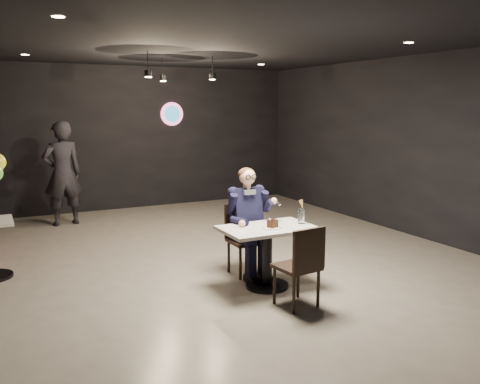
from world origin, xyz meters
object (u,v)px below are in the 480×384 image
chair_far (246,240)px  seated_man (246,220)px  passerby (62,173)px  chair_near (297,265)px  sundae_glass (301,216)px  main_table (267,257)px

chair_far → seated_man: 0.26m
passerby → chair_near: bearing=99.9°
chair_near → sundae_glass: size_ratio=5.06×
chair_near → passerby: size_ratio=0.48×
chair_far → chair_near: (0.00, -1.19, 0.00)m
main_table → passerby: (-1.71, 4.56, 0.58)m
main_table → passerby: size_ratio=0.57×
chair_far → chair_near: 1.19m
chair_far → seated_man: size_ratio=0.64×
seated_man → passerby: (-1.71, 4.01, 0.24)m
passerby → sundae_glass: bearing=107.0°
chair_far → passerby: 4.38m
main_table → sundae_glass: size_ratio=6.05×
chair_near → seated_man: seated_man is taller
main_table → chair_far: bearing=90.0°
chair_far → sundae_glass: bearing=-51.6°
passerby → main_table: bearing=102.2°
chair_near → seated_man: 1.22m
chair_far → seated_man: seated_man is taller
chair_near → passerby: (-1.71, 5.20, 0.50)m
sundae_glass → passerby: (-2.16, 4.59, 0.12)m
seated_man → passerby: bearing=113.1°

